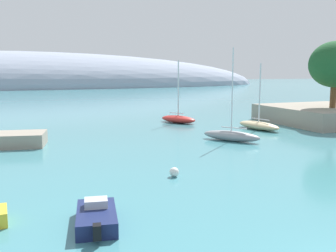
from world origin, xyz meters
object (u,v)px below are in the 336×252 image
(tree_clump_shore, at_px, (335,65))
(sailboat_sand_outer_mooring, at_px, (259,125))
(mooring_buoy_white, at_px, (174,172))
(sailboat_grey_mid_mooring, at_px, (231,135))
(motorboat_navy_alongside_breakwater, at_px, (97,217))
(sailboat_red_near_shore, at_px, (178,119))

(tree_clump_shore, bearing_deg, sailboat_sand_outer_mooring, -178.86)
(sailboat_sand_outer_mooring, xyz_separation_m, mooring_buoy_white, (-18.26, -16.43, -0.24))
(tree_clump_shore, bearing_deg, mooring_buoy_white, -151.35)
(sailboat_grey_mid_mooring, distance_m, sailboat_sand_outer_mooring, 9.38)
(motorboat_navy_alongside_breakwater, height_order, mooring_buoy_white, motorboat_navy_alongside_breakwater)
(sailboat_red_near_shore, xyz_separation_m, motorboat_navy_alongside_breakwater, (-17.70, -32.49, -0.19))
(sailboat_grey_mid_mooring, xyz_separation_m, motorboat_navy_alongside_breakwater, (-17.53, -17.20, -0.19))
(sailboat_grey_mid_mooring, bearing_deg, mooring_buoy_white, 98.57)
(tree_clump_shore, bearing_deg, sailboat_grey_mid_mooring, -163.03)
(sailboat_sand_outer_mooring, bearing_deg, motorboat_navy_alongside_breakwater, 121.71)
(motorboat_navy_alongside_breakwater, bearing_deg, sailboat_sand_outer_mooring, -37.87)
(sailboat_sand_outer_mooring, distance_m, motorboat_navy_alongside_breakwater, 33.89)
(sailboat_red_near_shore, distance_m, sailboat_sand_outer_mooring, 11.96)
(sailboat_red_near_shore, height_order, mooring_buoy_white, sailboat_red_near_shore)
(tree_clump_shore, bearing_deg, motorboat_navy_alongside_breakwater, -148.04)
(sailboat_red_near_shore, height_order, sailboat_sand_outer_mooring, sailboat_red_near_shore)
(tree_clump_shore, distance_m, sailboat_grey_mid_mooring, 21.96)
(tree_clump_shore, xyz_separation_m, sailboat_red_near_shore, (-19.49, 9.29, -7.71))
(tree_clump_shore, height_order, sailboat_sand_outer_mooring, tree_clump_shore)
(tree_clump_shore, relative_size, mooring_buoy_white, 13.61)
(tree_clump_shore, height_order, sailboat_grey_mid_mooring, tree_clump_shore)
(sailboat_sand_outer_mooring, bearing_deg, sailboat_red_near_shore, 26.24)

